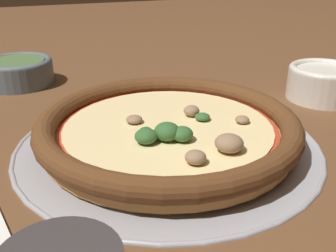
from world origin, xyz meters
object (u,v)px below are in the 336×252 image
(pizza_tray, at_px, (168,142))
(bowl_far, at_px, (18,70))
(pizza, at_px, (168,127))
(bowl_near, at_px, (323,81))

(pizza_tray, distance_m, bowl_far, 0.37)
(pizza_tray, relative_size, pizza, 1.17)
(bowl_near, xyz_separation_m, bowl_far, (0.47, -0.26, -0.00))
(pizza, xyz_separation_m, bowl_far, (0.17, -0.33, 0.00))
(pizza, height_order, bowl_far, same)
(pizza_tray, bearing_deg, bowl_far, -62.79)
(pizza_tray, relative_size, bowl_near, 3.33)
(pizza_tray, bearing_deg, bowl_near, -167.14)
(pizza, relative_size, bowl_near, 2.86)
(bowl_near, height_order, bowl_far, bowl_near)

